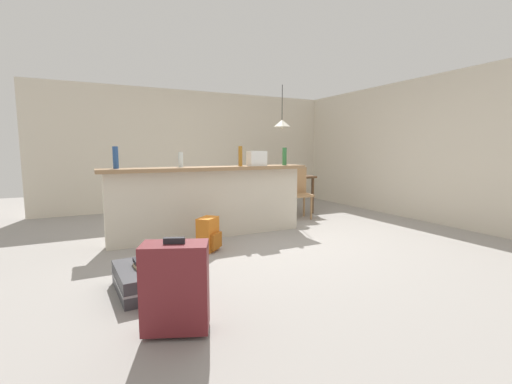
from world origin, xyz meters
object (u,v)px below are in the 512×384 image
(grocery_bag, at_px, (257,158))
(dining_chair_near_partition, at_px, (298,190))
(bottle_blue, at_px, (116,157))
(pendant_lamp, at_px, (282,123))
(suitcase_flat_charcoal, at_px, (146,279))
(book_stack, at_px, (147,262))
(bottle_amber, at_px, (240,156))
(bottle_green, at_px, (284,156))
(dining_table, at_px, (282,180))
(suitcase_upright_maroon, at_px, (176,287))
(bottle_clear, at_px, (181,160))
(backpack_orange, at_px, (208,235))

(grocery_bag, xyz_separation_m, dining_chair_near_partition, (1.21, 0.71, -0.61))
(bottle_blue, relative_size, pendant_lamp, 0.33)
(suitcase_flat_charcoal, bearing_deg, pendant_lamp, 42.67)
(book_stack, bearing_deg, bottle_amber, 43.72)
(bottle_green, relative_size, book_stack, 1.14)
(dining_table, xyz_separation_m, dining_chair_near_partition, (0.00, -0.56, -0.13))
(dining_chair_near_partition, xyz_separation_m, suitcase_upright_maroon, (-3.00, -3.05, -0.19))
(bottle_clear, height_order, dining_chair_near_partition, bottle_clear)
(grocery_bag, bearing_deg, backpack_orange, -148.90)
(bottle_green, relative_size, dining_chair_near_partition, 0.29)
(bottle_amber, distance_m, dining_table, 1.97)
(suitcase_flat_charcoal, bearing_deg, bottle_green, 33.20)
(grocery_bag, distance_m, suitcase_upright_maroon, 3.05)
(bottle_blue, height_order, grocery_bag, bottle_blue)
(bottle_clear, distance_m, dining_chair_near_partition, 2.45)
(bottle_clear, height_order, grocery_bag, grocery_bag)
(dining_table, bearing_deg, bottle_amber, -139.73)
(backpack_orange, bearing_deg, pendant_lamp, 41.25)
(dining_chair_near_partition, height_order, pendant_lamp, pendant_lamp)
(bottle_green, distance_m, backpack_orange, 1.85)
(suitcase_flat_charcoal, bearing_deg, bottle_blue, 92.60)
(bottle_blue, bearing_deg, dining_table, 19.87)
(dining_table, xyz_separation_m, book_stack, (-3.05, -2.76, -0.39))
(bottle_green, height_order, dining_chair_near_partition, bottle_green)
(backpack_orange, bearing_deg, bottle_clear, 100.39)
(dining_chair_near_partition, xyz_separation_m, suitcase_flat_charcoal, (-3.07, -2.22, -0.41))
(bottle_blue, relative_size, suitcase_flat_charcoal, 0.33)
(suitcase_flat_charcoal, bearing_deg, suitcase_upright_maroon, -85.27)
(dining_chair_near_partition, xyz_separation_m, backpack_orange, (-2.17, -1.29, -0.31))
(bottle_clear, bearing_deg, suitcase_upright_maroon, -105.52)
(pendant_lamp, height_order, backpack_orange, pendant_lamp)
(backpack_orange, bearing_deg, bottle_blue, 143.46)
(bottle_blue, bearing_deg, bottle_clear, 1.01)
(bottle_clear, height_order, suitcase_upright_maroon, bottle_clear)
(book_stack, bearing_deg, grocery_bag, 38.83)
(book_stack, bearing_deg, suitcase_flat_charcoal, -127.28)
(dining_chair_near_partition, bearing_deg, backpack_orange, -149.23)
(bottle_green, height_order, backpack_orange, bottle_green)
(dining_table, bearing_deg, bottle_blue, -160.13)
(bottle_clear, bearing_deg, bottle_blue, -178.99)
(pendant_lamp, xyz_separation_m, book_stack, (-3.07, -2.82, -1.51))
(dining_chair_near_partition, bearing_deg, grocery_bag, -149.49)
(bottle_clear, xyz_separation_m, bottle_green, (1.60, -0.12, 0.03))
(pendant_lamp, bearing_deg, bottle_clear, -153.00)
(pendant_lamp, relative_size, book_stack, 3.59)
(dining_chair_near_partition, height_order, backpack_orange, dining_chair_near_partition)
(bottle_blue, distance_m, book_stack, 1.86)
(bottle_clear, distance_m, bottle_green, 1.60)
(bottle_green, height_order, dining_table, bottle_green)
(bottle_green, bearing_deg, suitcase_upright_maroon, -133.92)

